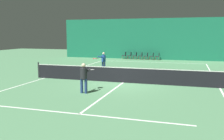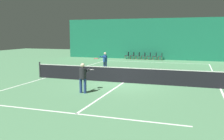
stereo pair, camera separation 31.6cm
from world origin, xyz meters
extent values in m
plane|color=#4C7F56|center=(0.00, 0.00, 0.00)|extent=(60.00, 60.00, 0.00)
cube|color=#196B4C|center=(0.00, 14.97, 2.40)|extent=(23.00, 0.12, 4.79)
cube|color=white|center=(0.00, 11.90, 0.00)|extent=(11.00, 0.10, 0.00)
cube|color=white|center=(0.00, 6.40, 0.00)|extent=(8.25, 0.10, 0.00)
cube|color=white|center=(0.00, -6.40, 0.00)|extent=(8.25, 0.10, 0.00)
cube|color=white|center=(-5.50, 0.00, 0.00)|extent=(0.10, 23.80, 0.00)
cube|color=white|center=(5.50, 0.00, 0.00)|extent=(0.10, 23.80, 0.00)
cube|color=white|center=(0.00, 0.00, 0.00)|extent=(0.10, 12.80, 0.00)
cube|color=black|center=(0.00, 0.00, 0.47)|extent=(11.90, 0.02, 0.95)
cube|color=white|center=(0.00, 0.00, 0.92)|extent=(11.90, 0.02, 0.05)
cylinder|color=#333338|center=(-5.95, 0.00, 0.53)|extent=(0.10, 0.10, 1.07)
cylinder|color=navy|center=(-1.30, -3.27, 0.37)|extent=(0.15, 0.15, 0.74)
cylinder|color=navy|center=(-1.06, -3.29, 0.37)|extent=(0.15, 0.15, 0.74)
cylinder|color=#232328|center=(-1.18, -3.28, 1.01)|extent=(0.37, 0.37, 0.54)
sphere|color=beige|center=(-1.18, -3.28, 1.41)|extent=(0.21, 0.21, 0.21)
cylinder|color=#232328|center=(-1.30, -3.02, 1.13)|extent=(0.12, 0.52, 0.22)
cylinder|color=#232328|center=(-1.03, -3.04, 1.13)|extent=(0.12, 0.52, 0.22)
cylinder|color=black|center=(-1.14, -2.64, 1.07)|extent=(0.05, 0.31, 0.03)
torus|color=black|center=(-1.12, -2.34, 1.07)|extent=(0.35, 0.35, 0.03)
cylinder|color=silver|center=(-1.12, -2.34, 1.07)|extent=(0.29, 0.29, 0.00)
cylinder|color=navy|center=(-2.72, 4.43, 0.37)|extent=(0.19, 0.19, 0.73)
cylinder|color=navy|center=(-2.92, 4.55, 0.37)|extent=(0.19, 0.19, 0.73)
cylinder|color=#234C99|center=(-2.82, 4.49, 1.00)|extent=(0.47, 0.47, 0.53)
sphere|color=beige|center=(-2.82, 4.49, 1.40)|extent=(0.20, 0.20, 0.20)
cylinder|color=#234C99|center=(-2.82, 4.21, 1.12)|extent=(0.32, 0.48, 0.21)
cylinder|color=#234C99|center=(-3.06, 4.35, 1.12)|extent=(0.32, 0.48, 0.21)
cylinder|color=black|center=(-3.13, 3.94, 1.06)|extent=(0.17, 0.28, 0.03)
torus|color=red|center=(-3.27, 3.67, 1.06)|extent=(0.45, 0.45, 0.03)
cylinder|color=silver|center=(-3.27, 3.67, 1.06)|extent=(0.38, 0.38, 0.00)
cylinder|color=brown|center=(-3.85, 14.61, 0.20)|extent=(0.03, 0.03, 0.39)
cylinder|color=brown|center=(-3.85, 14.23, 0.20)|extent=(0.03, 0.03, 0.39)
cylinder|color=brown|center=(-3.47, 14.61, 0.20)|extent=(0.03, 0.03, 0.39)
cylinder|color=brown|center=(-3.47, 14.23, 0.20)|extent=(0.03, 0.03, 0.39)
cube|color=#232328|center=(-3.66, 14.42, 0.41)|extent=(0.44, 0.44, 0.05)
cube|color=#232328|center=(-3.46, 14.42, 0.64)|extent=(0.04, 0.44, 0.40)
cylinder|color=brown|center=(-3.19, 14.61, 0.20)|extent=(0.03, 0.03, 0.39)
cylinder|color=brown|center=(-3.19, 14.23, 0.20)|extent=(0.03, 0.03, 0.39)
cylinder|color=brown|center=(-2.81, 14.61, 0.20)|extent=(0.03, 0.03, 0.39)
cylinder|color=brown|center=(-2.81, 14.23, 0.20)|extent=(0.03, 0.03, 0.39)
cube|color=#232328|center=(-3.00, 14.42, 0.41)|extent=(0.44, 0.44, 0.05)
cube|color=#232328|center=(-2.80, 14.42, 0.64)|extent=(0.04, 0.44, 0.40)
cylinder|color=brown|center=(-2.53, 14.61, 0.20)|extent=(0.03, 0.03, 0.39)
cylinder|color=brown|center=(-2.53, 14.23, 0.20)|extent=(0.03, 0.03, 0.39)
cylinder|color=brown|center=(-2.15, 14.61, 0.20)|extent=(0.03, 0.03, 0.39)
cylinder|color=brown|center=(-2.15, 14.23, 0.20)|extent=(0.03, 0.03, 0.39)
cube|color=#232328|center=(-2.34, 14.42, 0.41)|extent=(0.44, 0.44, 0.05)
cube|color=#232328|center=(-2.14, 14.42, 0.64)|extent=(0.04, 0.44, 0.40)
cylinder|color=brown|center=(-1.87, 14.61, 0.20)|extent=(0.03, 0.03, 0.39)
cylinder|color=brown|center=(-1.87, 14.23, 0.20)|extent=(0.03, 0.03, 0.39)
cylinder|color=brown|center=(-1.49, 14.61, 0.20)|extent=(0.03, 0.03, 0.39)
cylinder|color=brown|center=(-1.49, 14.23, 0.20)|extent=(0.03, 0.03, 0.39)
cube|color=#232328|center=(-1.68, 14.42, 0.41)|extent=(0.44, 0.44, 0.05)
cube|color=#232328|center=(-1.48, 14.42, 0.64)|extent=(0.04, 0.44, 0.40)
cylinder|color=brown|center=(-1.20, 14.61, 0.20)|extent=(0.03, 0.03, 0.39)
cylinder|color=brown|center=(-1.20, 14.23, 0.20)|extent=(0.03, 0.03, 0.39)
cylinder|color=brown|center=(-0.82, 14.61, 0.20)|extent=(0.03, 0.03, 0.39)
cylinder|color=brown|center=(-0.82, 14.23, 0.20)|extent=(0.03, 0.03, 0.39)
cube|color=#232328|center=(-1.01, 14.42, 0.41)|extent=(0.44, 0.44, 0.05)
cube|color=#232328|center=(-0.81, 14.42, 0.64)|extent=(0.04, 0.44, 0.40)
cylinder|color=brown|center=(-0.54, 14.61, 0.20)|extent=(0.03, 0.03, 0.39)
cylinder|color=brown|center=(-0.54, 14.23, 0.20)|extent=(0.03, 0.03, 0.39)
cylinder|color=brown|center=(-0.16, 14.61, 0.20)|extent=(0.03, 0.03, 0.39)
cylinder|color=brown|center=(-0.16, 14.23, 0.20)|extent=(0.03, 0.03, 0.39)
cube|color=#232328|center=(-0.35, 14.42, 0.41)|extent=(0.44, 0.44, 0.05)
cube|color=#232328|center=(-0.15, 14.42, 0.64)|extent=(0.04, 0.44, 0.40)
cylinder|color=brown|center=(0.12, 14.61, 0.20)|extent=(0.03, 0.03, 0.39)
cylinder|color=brown|center=(0.12, 14.23, 0.20)|extent=(0.03, 0.03, 0.39)
cylinder|color=brown|center=(0.50, 14.61, 0.20)|extent=(0.03, 0.03, 0.39)
cylinder|color=brown|center=(0.50, 14.23, 0.20)|extent=(0.03, 0.03, 0.39)
cube|color=#232328|center=(0.31, 14.42, 0.41)|extent=(0.44, 0.44, 0.05)
cube|color=#232328|center=(0.51, 14.42, 0.64)|extent=(0.04, 0.44, 0.40)
camera|label=1|loc=(3.79, -14.57, 2.93)|focal=40.00mm
camera|label=2|loc=(4.09, -14.47, 2.93)|focal=40.00mm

